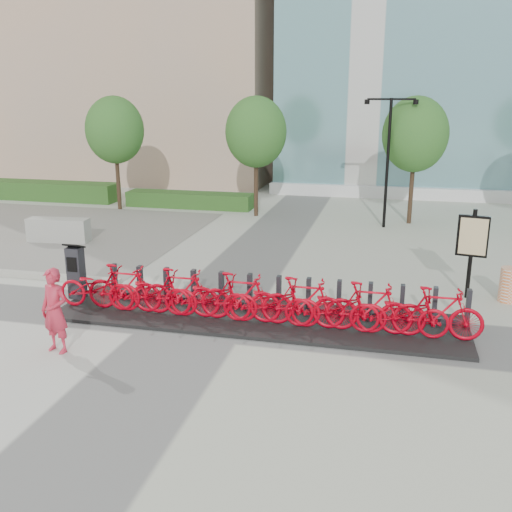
% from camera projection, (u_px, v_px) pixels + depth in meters
% --- Properties ---
extents(ground, '(120.00, 120.00, 0.00)m').
position_uv_depth(ground, '(200.00, 319.00, 13.43)').
color(ground, '#A6AA93').
extents(gravel_patch, '(14.00, 14.00, 0.00)m').
position_uv_depth(gravel_patch, '(15.00, 231.00, 22.22)').
color(gravel_patch, '#66645E').
rests_on(gravel_patch, ground).
extents(hedge_a, '(10.00, 1.40, 0.90)m').
position_uv_depth(hedge_a, '(25.00, 190.00, 29.07)').
color(hedge_a, '#2F5E20').
rests_on(hedge_a, ground).
extents(hedge_b, '(6.00, 1.20, 0.70)m').
position_uv_depth(hedge_b, '(190.00, 200.00, 26.81)').
color(hedge_b, '#2F5E20').
rests_on(hedge_b, ground).
extents(tree_0, '(2.60, 2.60, 5.10)m').
position_uv_depth(tree_0, '(115.00, 130.00, 25.48)').
color(tree_0, '#3A2D1B').
rests_on(tree_0, ground).
extents(tree_1, '(2.60, 2.60, 5.10)m').
position_uv_depth(tree_1, '(256.00, 132.00, 24.03)').
color(tree_1, '#3A2D1B').
rests_on(tree_1, ground).
extents(tree_2, '(2.60, 2.60, 5.10)m').
position_uv_depth(tree_2, '(415.00, 135.00, 22.58)').
color(tree_2, '#3A2D1B').
rests_on(tree_2, ground).
extents(streetlamp, '(2.00, 0.20, 5.00)m').
position_uv_depth(streetlamp, '(388.00, 148.00, 21.99)').
color(streetlamp, black).
rests_on(streetlamp, ground).
extents(dock_pad, '(9.60, 2.40, 0.08)m').
position_uv_depth(dock_pad, '(257.00, 318.00, 13.41)').
color(dock_pad, black).
rests_on(dock_pad, ground).
extents(dock_rail_posts, '(8.74, 0.50, 0.85)m').
position_uv_depth(dock_rail_posts, '(278.00, 294.00, 13.64)').
color(dock_rail_posts, '#242429').
rests_on(dock_rail_posts, dock_pad).
extents(bike_0, '(1.96, 0.68, 1.03)m').
position_uv_depth(bike_0, '(97.00, 288.00, 13.81)').
color(bike_0, '#BC0012').
rests_on(bike_0, dock_pad).
extents(bike_1, '(1.90, 0.54, 1.14)m').
position_uv_depth(bike_1, '(124.00, 288.00, 13.63)').
color(bike_1, '#BC0012').
rests_on(bike_1, dock_pad).
extents(bike_2, '(1.96, 0.68, 1.03)m').
position_uv_depth(bike_2, '(152.00, 292.00, 13.48)').
color(bike_2, '#BC0012').
rests_on(bike_2, dock_pad).
extents(bike_3, '(1.90, 0.54, 1.14)m').
position_uv_depth(bike_3, '(181.00, 292.00, 13.31)').
color(bike_3, '#BC0012').
rests_on(bike_3, dock_pad).
extents(bike_4, '(1.96, 0.68, 1.03)m').
position_uv_depth(bike_4, '(210.00, 297.00, 13.16)').
color(bike_4, '#BC0012').
rests_on(bike_4, dock_pad).
extents(bike_5, '(1.90, 0.54, 1.14)m').
position_uv_depth(bike_5, '(240.00, 297.00, 12.99)').
color(bike_5, '#BC0012').
rests_on(bike_5, dock_pad).
extents(bike_6, '(1.96, 0.68, 1.03)m').
position_uv_depth(bike_6, '(271.00, 302.00, 12.84)').
color(bike_6, '#BC0012').
rests_on(bike_6, dock_pad).
extents(bike_7, '(1.90, 0.54, 1.14)m').
position_uv_depth(bike_7, '(303.00, 302.00, 12.67)').
color(bike_7, '#BC0012').
rests_on(bike_7, dock_pad).
extents(bike_8, '(1.96, 0.68, 1.03)m').
position_uv_depth(bike_8, '(335.00, 307.00, 12.52)').
color(bike_8, '#BC0012').
rests_on(bike_8, dock_pad).
extents(bike_9, '(1.90, 0.54, 1.14)m').
position_uv_depth(bike_9, '(369.00, 308.00, 12.35)').
color(bike_9, '#BC0012').
rests_on(bike_9, dock_pad).
extents(bike_10, '(1.96, 0.68, 1.03)m').
position_uv_depth(bike_10, '(403.00, 313.00, 12.20)').
color(bike_10, '#BC0012').
rests_on(bike_10, dock_pad).
extents(bike_11, '(1.90, 0.54, 1.14)m').
position_uv_depth(bike_11, '(438.00, 313.00, 12.02)').
color(bike_11, '#BC0012').
rests_on(bike_11, dock_pad).
extents(kiosk, '(0.45, 0.38, 1.45)m').
position_uv_depth(kiosk, '(76.00, 271.00, 14.46)').
color(kiosk, '#242429').
rests_on(kiosk, dock_pad).
extents(worker_red, '(0.73, 0.56, 1.77)m').
position_uv_depth(worker_red, '(55.00, 311.00, 11.51)').
color(worker_red, '#C2263D').
rests_on(worker_red, ground).
extents(construction_barrel, '(0.56, 0.56, 0.90)m').
position_uv_depth(construction_barrel, '(509.00, 285.00, 14.46)').
color(construction_barrel, orange).
rests_on(construction_barrel, ground).
extents(jersey_barrier, '(2.25, 0.82, 0.85)m').
position_uv_depth(jersey_barrier, '(59.00, 230.00, 20.44)').
color(jersey_barrier, '#9F9E99').
rests_on(jersey_barrier, ground).
extents(map_sign, '(0.77, 0.25, 2.34)m').
position_uv_depth(map_sign, '(472.00, 240.00, 14.44)').
color(map_sign, black).
rests_on(map_sign, ground).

